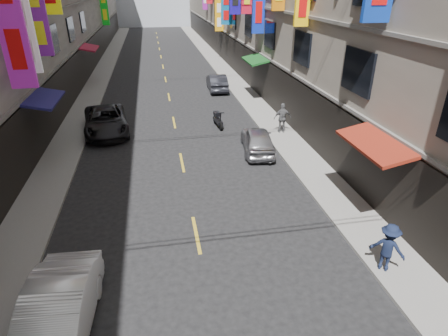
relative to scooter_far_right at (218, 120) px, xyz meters
name	(u,v)px	position (x,y,z in m)	size (l,w,h in m)	color
sidewalk_left	(98,82)	(-8.60, 13.27, -0.38)	(2.00, 90.00, 0.12)	slate
sidewalk_right	(230,76)	(3.40, 13.27, -0.38)	(2.00, 90.00, 0.12)	slate
street_awnings	(150,93)	(-3.86, -2.73, 2.56)	(13.99, 35.20, 0.41)	#175216
lane_markings	(167,87)	(-2.60, 10.27, -0.44)	(0.12, 80.20, 0.01)	gold
scooter_far_right	(218,120)	(0.00, 0.00, 0.00)	(0.52, 1.80, 1.14)	black
car_left_mid	(56,317)	(-6.41, -14.37, 0.27)	(1.50, 4.31, 1.42)	white
car_left_far	(106,121)	(-6.60, 0.25, 0.28)	(2.38, 5.17, 1.44)	black
car_right_mid	(258,140)	(1.40, -4.10, 0.21)	(1.53, 3.81, 1.30)	#A4A4A8
car_right_far	(217,82)	(1.40, 8.57, 0.22)	(1.39, 4.00, 1.32)	#27272E
pedestrian_rnear	(388,247)	(2.80, -13.63, 0.46)	(1.02, 0.52, 1.57)	#121A32
pedestrian_rfar	(283,118)	(3.46, -1.92, 0.54)	(1.01, 0.57, 1.72)	#59595C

